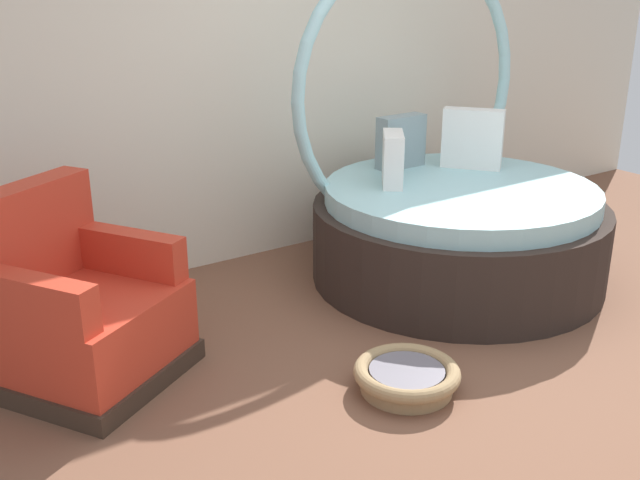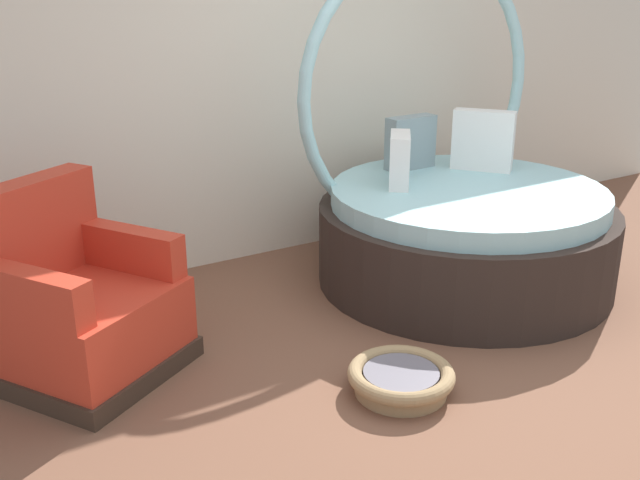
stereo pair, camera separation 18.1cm
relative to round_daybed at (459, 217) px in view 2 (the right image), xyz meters
The scene contains 5 objects.
ground_plane 1.34m from the round_daybed, 122.23° to the right, with size 8.00×8.00×0.02m, color brown.
back_wall 1.70m from the round_daybed, 121.45° to the left, with size 8.00×0.12×3.01m, color silver.
round_daybed is the anchor object (origin of this frame).
red_armchair 2.39m from the round_daybed, behind, with size 1.10×1.10×0.94m.
pet_basket 1.53m from the round_daybed, 141.17° to the right, with size 0.51×0.51×0.13m.
Camera 2 is at (-2.40, -2.26, 1.89)m, focal length 41.45 mm.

